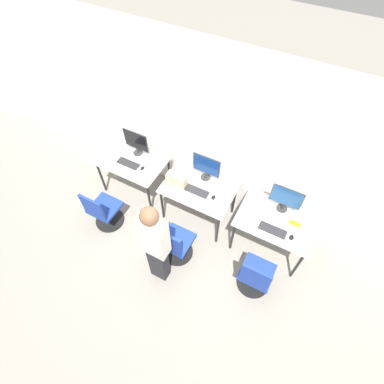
% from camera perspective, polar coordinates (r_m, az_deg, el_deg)
% --- Properties ---
extents(ground_plane, '(20.00, 20.00, 0.00)m').
position_cam_1_polar(ground_plane, '(5.05, -0.81, -7.38)').
color(ground_plane, gray).
extents(wall_back, '(12.00, 0.05, 2.80)m').
position_cam_1_polar(wall_back, '(4.44, 4.48, 10.53)').
color(wall_back, silver).
rests_on(wall_back, ground_plane).
extents(desk_left, '(1.10, 0.75, 0.75)m').
position_cam_1_polar(desk_left, '(5.15, -11.20, 5.42)').
color(desk_left, silver).
rests_on(desk_left, ground_plane).
extents(monitor_left, '(0.45, 0.16, 0.46)m').
position_cam_1_polar(monitor_left, '(5.01, -10.62, 9.35)').
color(monitor_left, '#2D2D2D').
rests_on(monitor_left, desk_left).
extents(keyboard_left, '(0.39, 0.14, 0.02)m').
position_cam_1_polar(keyboard_left, '(5.03, -12.03, 5.34)').
color(keyboard_left, '#262628').
rests_on(keyboard_left, desk_left).
extents(mouse_left, '(0.06, 0.09, 0.03)m').
position_cam_1_polar(mouse_left, '(4.91, -9.41, 4.50)').
color(mouse_left, black).
rests_on(mouse_left, desk_left).
extents(office_chair_left, '(0.48, 0.48, 0.87)m').
position_cam_1_polar(office_chair_left, '(5.03, -16.50, -3.60)').
color(office_chair_left, black).
rests_on(office_chair_left, ground_plane).
extents(desk_center, '(1.10, 0.75, 0.75)m').
position_cam_1_polar(desk_center, '(4.67, 1.30, 0.23)').
color(desk_center, silver).
rests_on(desk_center, ground_plane).
extents(monitor_center, '(0.45, 0.16, 0.46)m').
position_cam_1_polar(monitor_center, '(4.55, 2.73, 4.85)').
color(monitor_center, '#2D2D2D').
rests_on(monitor_center, desk_center).
extents(keyboard_center, '(0.39, 0.14, 0.02)m').
position_cam_1_polar(keyboard_center, '(4.56, 0.85, 0.21)').
color(keyboard_center, '#262628').
rests_on(keyboard_center, desk_center).
extents(mouse_center, '(0.06, 0.09, 0.03)m').
position_cam_1_polar(mouse_center, '(4.49, 4.10, -1.03)').
color(mouse_center, black).
rests_on(mouse_center, desk_center).
extents(office_chair_center, '(0.48, 0.48, 0.87)m').
position_cam_1_polar(office_chair_center, '(4.54, -3.22, -9.98)').
color(office_chair_center, black).
rests_on(office_chair_center, ground_plane).
extents(person_center, '(0.36, 0.23, 1.71)m').
position_cam_1_polar(person_center, '(3.89, -7.07, -9.83)').
color(person_center, '#232328').
rests_on(person_center, ground_plane).
extents(desk_right, '(1.10, 0.75, 0.75)m').
position_cam_1_polar(desk_right, '(4.50, 15.61, -5.73)').
color(desk_right, silver).
rests_on(desk_right, ground_plane).
extents(monitor_right, '(0.45, 0.16, 0.46)m').
position_cam_1_polar(monitor_right, '(4.37, 17.47, -1.16)').
color(monitor_right, '#2D2D2D').
rests_on(monitor_right, desk_right).
extents(keyboard_right, '(0.39, 0.14, 0.02)m').
position_cam_1_polar(keyboard_right, '(4.32, 15.10, -6.98)').
color(keyboard_right, '#262628').
rests_on(keyboard_right, desk_right).
extents(mouse_right, '(0.06, 0.09, 0.03)m').
position_cam_1_polar(mouse_right, '(4.33, 18.42, -8.23)').
color(mouse_right, black).
rests_on(mouse_right, desk_right).
extents(office_chair_right, '(0.48, 0.48, 0.87)m').
position_cam_1_polar(office_chair_right, '(4.41, 11.91, -15.53)').
color(office_chair_right, black).
rests_on(office_chair_right, ground_plane).
extents(handbag, '(0.30, 0.18, 0.25)m').
position_cam_1_polar(handbag, '(4.56, -2.99, 2.28)').
color(handbag, tan).
rests_on(handbag, desk_center).
extents(placard_right, '(0.16, 0.03, 0.08)m').
position_cam_1_polar(placard_right, '(4.43, 19.00, -5.70)').
color(placard_right, yellow).
rests_on(placard_right, desk_right).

